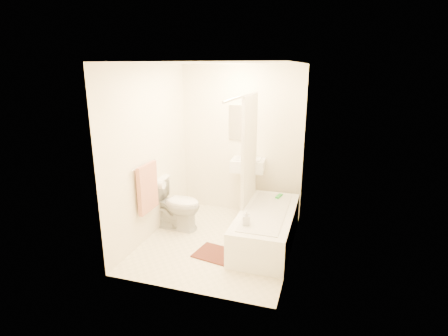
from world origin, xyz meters
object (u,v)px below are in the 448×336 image
(bath_mat, at_px, (217,254))
(soap_bottle, at_px, (246,218))
(bathtub, at_px, (266,227))
(sink, at_px, (248,184))
(toilet, at_px, (176,204))

(bath_mat, height_order, soap_bottle, soap_bottle)
(bath_mat, bearing_deg, bathtub, 44.09)
(bathtub, relative_size, soap_bottle, 8.56)
(bathtub, xyz_separation_m, soap_bottle, (-0.17, -0.50, 0.33))
(sink, height_order, soap_bottle, sink)
(bathtub, bearing_deg, toilet, 176.74)
(soap_bottle, bearing_deg, bath_mat, -176.02)
(bathtub, distance_m, bath_mat, 0.79)
(toilet, distance_m, bathtub, 1.40)
(toilet, distance_m, bath_mat, 1.11)
(bathtub, xyz_separation_m, bath_mat, (-0.54, -0.52, -0.22))
(sink, relative_size, bath_mat, 1.82)
(bath_mat, relative_size, soap_bottle, 2.95)
(bath_mat, bearing_deg, sink, 87.51)
(toilet, distance_m, sink, 1.24)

